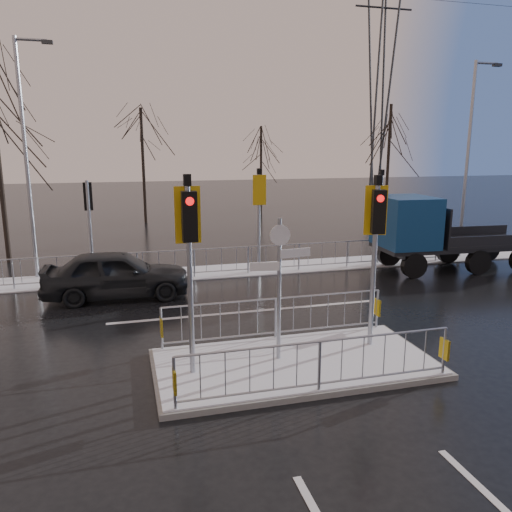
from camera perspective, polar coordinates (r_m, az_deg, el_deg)
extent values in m
plane|color=black|center=(11.08, 4.40, -12.47)|extent=(120.00, 120.00, 0.00)
cube|color=white|center=(18.95, -4.30, -1.77)|extent=(30.00, 2.00, 0.04)
cube|color=silver|center=(14.45, -0.65, -6.35)|extent=(8.00, 0.15, 0.01)
cube|color=slate|center=(11.05, 4.40, -12.19)|extent=(6.00, 3.00, 0.12)
cube|color=white|center=(11.02, 4.41, -11.84)|extent=(5.85, 2.85, 0.03)
cube|color=gold|center=(9.03, -9.30, -13.95)|extent=(0.05, 0.28, 0.42)
cube|color=gold|center=(10.88, 20.74, -9.91)|extent=(0.05, 0.28, 0.42)
cube|color=gold|center=(11.56, -10.76, -7.97)|extent=(0.05, 0.28, 0.42)
cube|color=gold|center=(13.06, 13.68, -5.71)|extent=(0.05, 0.28, 0.42)
cylinder|color=#959AA2|center=(9.89, -7.53, -3.15)|extent=(0.11, 0.11, 3.80)
cube|color=black|center=(9.44, -7.62, 4.48)|extent=(0.28, 0.22, 0.95)
cylinder|color=red|center=(9.29, -7.58, 6.22)|extent=(0.16, 0.04, 0.16)
cube|color=gold|center=(9.69, -7.82, 4.67)|extent=(0.50, 0.03, 1.10)
cube|color=black|center=(9.55, -7.88, 8.60)|extent=(0.14, 0.14, 0.22)
cylinder|color=#959AA2|center=(11.56, 13.29, -1.35)|extent=(0.11, 0.11, 3.70)
cube|color=black|center=(11.15, 13.83, 4.93)|extent=(0.33, 0.28, 0.95)
cylinder|color=red|center=(11.02, 14.04, 6.40)|extent=(0.16, 0.08, 0.16)
cube|color=gold|center=(11.40, 13.53, 5.09)|extent=(0.49, 0.16, 1.10)
cube|color=black|center=(11.26, 13.79, 8.43)|extent=(0.14, 0.14, 0.22)
cylinder|color=#959AA2|center=(10.57, 2.65, -4.00)|extent=(0.09, 0.09, 3.10)
cube|color=silver|center=(10.48, 4.52, 0.35)|extent=(0.70, 0.14, 0.18)
cube|color=silver|center=(10.34, 0.99, -1.21)|extent=(0.62, 0.15, 0.18)
cylinder|color=silver|center=(10.27, 2.77, 2.39)|extent=(0.44, 0.03, 0.44)
cylinder|color=#959AA2|center=(18.01, -18.41, 2.64)|extent=(0.11, 0.11, 3.50)
cube|color=black|center=(18.04, -18.65, 6.49)|extent=(0.28, 0.22, 0.95)
cylinder|color=red|center=(18.12, -18.69, 7.46)|extent=(0.16, 0.04, 0.16)
cylinder|color=#959AA2|center=(18.63, 0.33, 3.74)|extent=(0.11, 0.11, 3.60)
cube|color=black|center=(18.66, 0.19, 7.62)|extent=(0.28, 0.22, 0.95)
cylinder|color=red|center=(18.74, 0.10, 8.56)|extent=(0.16, 0.04, 0.16)
cube|color=gold|center=(18.42, 0.40, 7.55)|extent=(0.50, 0.03, 1.10)
cube|color=black|center=(18.44, 0.34, 9.65)|extent=(0.14, 0.14, 0.22)
cylinder|color=#959AA2|center=(20.53, 13.94, 4.04)|extent=(0.11, 0.11, 3.50)
cube|color=black|center=(20.53, 13.76, 7.43)|extent=(0.33, 0.28, 0.95)
cylinder|color=red|center=(20.59, 13.60, 8.28)|extent=(0.16, 0.08, 0.16)
cube|color=black|center=(20.36, 14.22, 9.25)|extent=(0.14, 0.14, 0.22)
imported|color=black|center=(16.14, -15.64, -2.00)|extent=(4.52, 1.91, 1.52)
cylinder|color=black|center=(18.81, 17.60, -1.04)|extent=(0.94, 0.33, 0.93)
cylinder|color=black|center=(20.48, 14.95, 0.19)|extent=(0.94, 0.33, 0.93)
cylinder|color=black|center=(20.20, 24.05, -0.64)|extent=(0.94, 0.33, 0.93)
cylinder|color=black|center=(21.77, 21.08, 0.49)|extent=(0.94, 0.33, 0.93)
cylinder|color=black|center=(22.82, 25.00, 0.67)|extent=(0.94, 0.33, 0.93)
cube|color=black|center=(20.69, 21.76, 1.10)|extent=(6.24, 2.48, 0.15)
cube|color=navy|center=(19.42, 16.72, 3.79)|extent=(1.98, 2.33, 1.86)
cube|color=black|center=(19.82, 19.09, 4.88)|extent=(0.14, 1.86, 1.02)
cube|color=#2D3033|center=(19.34, 15.08, 0.74)|extent=(0.23, 2.14, 0.32)
cube|color=black|center=(21.24, 24.09, 1.54)|extent=(4.21, 2.46, 0.11)
cube|color=black|center=(20.02, 19.63, 3.46)|extent=(0.20, 2.23, 1.39)
cylinder|color=black|center=(22.44, -27.25, 8.58)|extent=(0.20, 0.20, 7.36)
cylinder|color=black|center=(31.50, -12.76, 9.94)|extent=(0.19, 0.19, 6.90)
cylinder|color=black|center=(34.79, 0.58, 9.69)|extent=(0.16, 0.16, 5.98)
cylinder|color=black|center=(35.09, 14.86, 10.44)|extent=(0.20, 0.20, 7.36)
cylinder|color=#959AA2|center=(22.72, 22.98, 9.81)|extent=(0.14, 0.14, 8.00)
cylinder|color=#959AA2|center=(23.25, 24.87, 19.36)|extent=(1.00, 0.10, 0.10)
cube|color=#2D3033|center=(23.56, 25.85, 19.05)|extent=(0.35, 0.18, 0.12)
cylinder|color=#959AA2|center=(19.21, -24.75, 9.65)|extent=(0.14, 0.14, 8.20)
cylinder|color=#959AA2|center=(19.43, -24.34, 21.61)|extent=(1.00, 0.10, 0.10)
cube|color=#2D3033|center=(19.36, -22.76, 21.62)|extent=(0.35, 0.18, 0.12)
cylinder|color=#2D3033|center=(46.01, 14.33, 18.74)|extent=(1.18, 1.18, 19.97)
cylinder|color=#2D3033|center=(45.45, 12.94, 18.89)|extent=(1.18, 1.18, 19.97)
cylinder|color=#2D3033|center=(44.97, 15.12, 18.86)|extent=(1.18, 1.18, 19.97)
cylinder|color=#2D3033|center=(44.40, 13.70, 19.02)|extent=(1.18, 1.18, 19.97)
cylinder|color=#2D3033|center=(46.20, 14.42, 25.78)|extent=(5.00, 0.16, 0.16)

